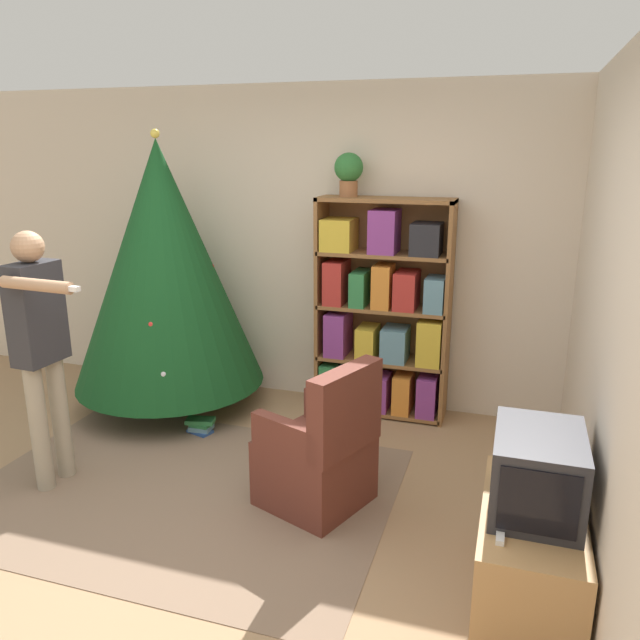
{
  "coord_description": "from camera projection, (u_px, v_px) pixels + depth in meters",
  "views": [
    {
      "loc": [
        1.49,
        -2.62,
        2.12
      ],
      "look_at": [
        0.32,
        1.02,
        1.05
      ],
      "focal_mm": 35.0,
      "sensor_mm": 36.0,
      "label": 1
    }
  ],
  "objects": [
    {
      "name": "christmas_tree",
      "position": [
        164.0,
        266.0,
        4.97
      ],
      "size": [
        1.53,
        1.53,
        2.24
      ],
      "color": "#4C3323",
      "rests_on": "ground_plane"
    },
    {
      "name": "wall_right",
      "position": [
        633.0,
        359.0,
        2.48
      ],
      "size": [
        0.1,
        8.0,
        2.6
      ],
      "color": "beige",
      "rests_on": "ground_plane"
    },
    {
      "name": "armchair",
      "position": [
        320.0,
        456.0,
        3.74
      ],
      "size": [
        0.73,
        0.73,
        0.92
      ],
      "rotation": [
        0.0,
        0.0,
        -1.94
      ],
      "color": "brown",
      "rests_on": "ground_plane"
    },
    {
      "name": "ground_plane",
      "position": [
        207.0,
        547.0,
        3.41
      ],
      "size": [
        14.0,
        14.0,
        0.0
      ],
      "primitive_type": "plane",
      "color": "#9E7A56"
    },
    {
      "name": "wall_back",
      "position": [
        330.0,
        248.0,
        5.18
      ],
      "size": [
        8.0,
        0.1,
        2.6
      ],
      "color": "beige",
      "rests_on": "ground_plane"
    },
    {
      "name": "area_rug",
      "position": [
        182.0,
        490.0,
        3.97
      ],
      "size": [
        2.63,
        1.94,
        0.01
      ],
      "color": "#7F6651",
      "rests_on": "ground_plane"
    },
    {
      "name": "bookshelf",
      "position": [
        381.0,
        317.0,
        4.94
      ],
      "size": [
        1.05,
        0.33,
        1.74
      ],
      "color": "brown",
      "rests_on": "ground_plane"
    },
    {
      "name": "television",
      "position": [
        537.0,
        472.0,
        2.87
      ],
      "size": [
        0.4,
        0.55,
        0.38
      ],
      "color": "#28282D",
      "rests_on": "tv_stand"
    },
    {
      "name": "tv_stand",
      "position": [
        529.0,
        552.0,
        2.99
      ],
      "size": [
        0.47,
        0.95,
        0.48
      ],
      "color": "tan",
      "rests_on": "ground_plane"
    },
    {
      "name": "book_pile_near_tree",
      "position": [
        201.0,
        425.0,
        4.76
      ],
      "size": [
        0.23,
        0.17,
        0.11
      ],
      "color": "#284C93",
      "rests_on": "ground_plane"
    },
    {
      "name": "game_remote",
      "position": [
        500.0,
        536.0,
        2.7
      ],
      "size": [
        0.04,
        0.12,
        0.02
      ],
      "color": "white",
      "rests_on": "tv_stand"
    },
    {
      "name": "potted_plant",
      "position": [
        349.0,
        171.0,
        4.73
      ],
      "size": [
        0.22,
        0.22,
        0.33
      ],
      "color": "#935B38",
      "rests_on": "bookshelf"
    },
    {
      "name": "standing_person",
      "position": [
        41.0,
        340.0,
        3.82
      ],
      "size": [
        0.62,
        0.5,
        1.64
      ],
      "rotation": [
        0.0,
        0.0,
        -1.64
      ],
      "color": "#9E937F",
      "rests_on": "ground_plane"
    }
  ]
}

